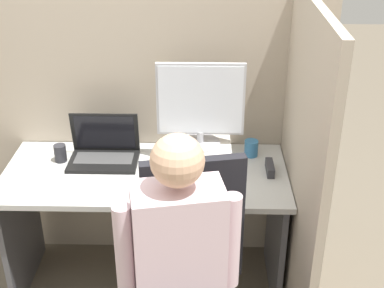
{
  "coord_description": "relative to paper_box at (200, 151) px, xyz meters",
  "views": [
    {
      "loc": [
        0.3,
        -2.05,
        2.15
      ],
      "look_at": [
        0.25,
        0.16,
        0.99
      ],
      "focal_mm": 50.0,
      "sensor_mm": 36.0,
      "label": 1
    }
  ],
  "objects": [
    {
      "name": "cubicle_panel_back",
      "position": [
        -0.28,
        0.19,
        0.04
      ],
      "size": [
        1.97,
        0.05,
        1.65
      ],
      "color": "tan",
      "rests_on": "ground"
    },
    {
      "name": "cubicle_panel_right",
      "position": [
        0.48,
        -0.22,
        0.04
      ],
      "size": [
        0.04,
        1.27,
        1.65
      ],
      "color": "tan",
      "rests_on": "ground"
    },
    {
      "name": "desk",
      "position": [
        -0.28,
        -0.15,
        -0.22
      ],
      "size": [
        1.47,
        0.64,
        0.74
      ],
      "color": "#B7B7B2",
      "rests_on": "ground"
    },
    {
      "name": "paper_box",
      "position": [
        0.0,
        0.0,
        0.0
      ],
      "size": [
        0.32,
        0.25,
        0.09
      ],
      "color": "white",
      "rests_on": "desk"
    },
    {
      "name": "monitor",
      "position": [
        0.0,
        0.0,
        0.27
      ],
      "size": [
        0.45,
        0.21,
        0.45
      ],
      "color": "#B2B2B7",
      "rests_on": "paper_box"
    },
    {
      "name": "laptop",
      "position": [
        -0.51,
        -0.04,
        0.01
      ],
      "size": [
        0.36,
        0.24,
        0.25
      ],
      "color": "black",
      "rests_on": "desk"
    },
    {
      "name": "mouse",
      "position": [
        -0.27,
        -0.28,
        -0.03
      ],
      "size": [
        0.06,
        0.04,
        0.04
      ],
      "color": "black",
      "rests_on": "desk"
    },
    {
      "name": "stapler",
      "position": [
        0.36,
        -0.14,
        -0.02
      ],
      "size": [
        0.04,
        0.14,
        0.05
      ],
      "color": "#2D2D33",
      "rests_on": "desk"
    },
    {
      "name": "carrot_toy",
      "position": [
        -0.22,
        -0.34,
        -0.02
      ],
      "size": [
        0.05,
        0.16,
        0.05
      ],
      "color": "orange",
      "rests_on": "desk"
    },
    {
      "name": "office_chair",
      "position": [
        -0.05,
        -0.81,
        -0.22
      ],
      "size": [
        0.55,
        0.59,
        1.1
      ],
      "color": "black",
      "rests_on": "ground"
    },
    {
      "name": "person",
      "position": [
        -0.08,
        -0.98,
        -0.0
      ],
      "size": [
        0.47,
        0.49,
        1.33
      ],
      "color": "#282D4C",
      "rests_on": "ground"
    },
    {
      "name": "coffee_mug",
      "position": [
        0.28,
        0.04,
        0.0
      ],
      "size": [
        0.07,
        0.07,
        0.09
      ],
      "color": "teal",
      "rests_on": "desk"
    },
    {
      "name": "pen_cup",
      "position": [
        -0.74,
        -0.05,
        0.0
      ],
      "size": [
        0.06,
        0.06,
        0.09
      ],
      "color": "#28282D",
      "rests_on": "desk"
    }
  ]
}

